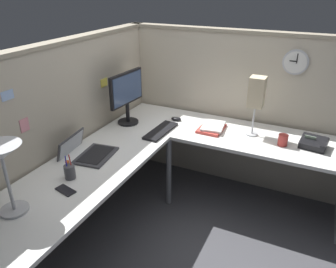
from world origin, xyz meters
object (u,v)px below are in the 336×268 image
computer_mouse (176,119)px  book_stack (212,127)px  pen_cup (70,172)px  wall_clock (296,62)px  cell_phone (66,190)px  office_phone (314,143)px  desk_lamp_paper (257,94)px  desk_lamp_dome (2,158)px  keyboard (161,131)px  coffee_mug (283,140)px  laptop (85,152)px  monitor (127,94)px

computer_mouse → book_stack: (-0.06, -0.39, 0.00)m
pen_cup → wall_clock: size_ratio=0.82×
computer_mouse → cell_phone: (-1.40, 0.17, -0.01)m
office_phone → desk_lamp_paper: (0.03, 0.52, 0.35)m
desk_lamp_dome → book_stack: 1.81m
keyboard → coffee_mug: size_ratio=4.48×
desk_lamp_dome → wall_clock: wall_clock is taller
laptop → computer_mouse: size_ratio=4.06×
pen_cup → office_phone: bearing=-50.8°
monitor → pen_cup: bearing=-171.6°
pen_cup → keyboard: bearing=-13.5°
desk_lamp_paper → laptop: bearing=130.2°
cell_phone → wall_clock: (1.71, -1.16, 0.61)m
keyboard → cell_phone: (-1.10, 0.15, -0.01)m
desk_lamp_paper → wall_clock: bearing=-38.0°
keyboard → wall_clock: 1.33m
coffee_mug → laptop: bearing=121.2°
cell_phone → book_stack: book_stack is taller
desk_lamp_dome → laptop: bearing=4.7°
pen_cup → wall_clock: (1.58, -1.24, 0.56)m
monitor → wall_clock: bearing=-67.8°
keyboard → pen_cup: 0.99m
office_phone → book_stack: (-0.02, 0.88, -0.02)m
desk_lamp_paper → monitor: bearing=102.5°
book_stack → office_phone: bearing=-88.7°
office_phone → wall_clock: 0.73m
book_stack → desk_lamp_paper: size_ratio=0.56×
keyboard → computer_mouse: 0.31m
keyboard → pen_cup: (-0.96, 0.23, 0.04)m
cell_phone → coffee_mug: 1.77m
cell_phone → coffee_mug: size_ratio=1.50×
monitor → cell_phone: bearing=-169.0°
desk_lamp_dome → coffee_mug: (1.59, -1.33, -0.32)m
computer_mouse → cell_phone: 1.41m
laptop → keyboard: bearing=-29.0°
pen_cup → wall_clock: wall_clock is taller
computer_mouse → pen_cup: size_ratio=0.58×
book_stack → coffee_mug: (-0.05, -0.63, 0.03)m
office_phone → keyboard: bearing=102.0°
desk_lamp_paper → coffee_mug: size_ratio=5.52×
book_stack → desk_lamp_paper: (0.05, -0.36, 0.36)m
laptop → computer_mouse: laptop is taller
pen_cup → desk_lamp_paper: 1.64m
book_stack → coffee_mug: bearing=-94.3°
laptop → computer_mouse: 1.02m
laptop → cell_phone: (-0.46, -0.20, -0.02)m
office_phone → book_stack: office_phone is taller
desk_lamp_dome → coffee_mug: size_ratio=4.64×
office_phone → cell_phone: bearing=133.6°
keyboard → desk_lamp_dome: 1.46m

